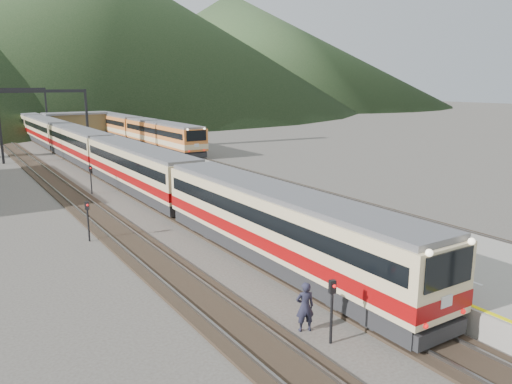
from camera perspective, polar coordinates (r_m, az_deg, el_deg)
track_main at (r=48.35m, az=-16.10°, el=1.61°), size 2.60×200.00×0.23m
track_far at (r=47.22m, az=-21.91°, el=0.96°), size 2.60×200.00×0.23m
track_second at (r=52.68m, az=-4.04°, el=2.92°), size 2.60×200.00×0.23m
platform at (r=48.29m, az=-9.07°, el=2.45°), size 8.00×100.00×1.00m
gantry_near at (r=61.66m, az=-23.05°, el=8.50°), size 9.55×0.25×8.00m
gantry_far at (r=86.38m, az=-25.96°, el=9.06°), size 9.55×0.25×8.00m
station_shed at (r=86.01m, az=-19.98°, el=7.53°), size 9.40×4.40×3.10m
hill_b at (r=241.37m, az=-23.22°, el=18.22°), size 220.00×220.00×75.00m
hill_c at (r=248.98m, az=-2.92°, el=16.05°), size 160.00×160.00×50.00m
main_train at (r=59.66m, az=-19.57°, el=5.16°), size 2.82×96.85×3.44m
second_train at (r=76.28m, az=-13.59°, el=7.02°), size 3.00×40.84×3.66m
short_signal_a at (r=17.22m, az=8.66°, el=-12.44°), size 0.25×0.20×2.27m
short_signal_b at (r=41.72m, az=-18.37°, el=1.78°), size 0.22×0.16×2.27m
short_signal_c at (r=29.13m, az=-18.68°, el=-2.60°), size 0.27×0.24×2.27m
worker at (r=18.15m, az=5.61°, el=-12.91°), size 0.78×0.64×1.84m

